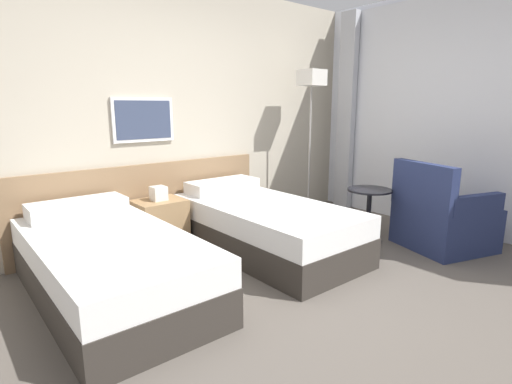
{
  "coord_description": "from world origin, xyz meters",
  "views": [
    {
      "loc": [
        -2.07,
        -1.89,
        1.43
      ],
      "look_at": [
        0.24,
        0.92,
        0.64
      ],
      "focal_mm": 28.0,
      "sensor_mm": 36.0,
      "label": 1
    }
  ],
  "objects_px": {
    "bed_near_window": "(264,226)",
    "bed_near_door": "(110,265)",
    "side_table": "(369,205)",
    "nightstand": "(160,223)",
    "armchair": "(442,220)",
    "floor_lamp": "(311,92)"
  },
  "relations": [
    {
      "from": "bed_near_window",
      "to": "armchair",
      "type": "distance_m",
      "value": 1.81
    },
    {
      "from": "floor_lamp",
      "to": "side_table",
      "type": "distance_m",
      "value": 1.59
    },
    {
      "from": "bed_near_window",
      "to": "armchair",
      "type": "relative_size",
      "value": 2.06
    },
    {
      "from": "bed_near_door",
      "to": "side_table",
      "type": "bearing_deg",
      "value": -10.48
    },
    {
      "from": "nightstand",
      "to": "floor_lamp",
      "type": "bearing_deg",
      "value": -4.79
    },
    {
      "from": "bed_near_door",
      "to": "floor_lamp",
      "type": "relative_size",
      "value": 1.05
    },
    {
      "from": "floor_lamp",
      "to": "nightstand",
      "type": "bearing_deg",
      "value": 175.21
    },
    {
      "from": "nightstand",
      "to": "armchair",
      "type": "relative_size",
      "value": 0.68
    },
    {
      "from": "nightstand",
      "to": "armchair",
      "type": "xyz_separation_m",
      "value": [
        2.22,
        -1.81,
        0.03
      ]
    },
    {
      "from": "bed_near_door",
      "to": "side_table",
      "type": "distance_m",
      "value": 2.64
    },
    {
      "from": "bed_near_window",
      "to": "side_table",
      "type": "relative_size",
      "value": 3.44
    },
    {
      "from": "bed_near_window",
      "to": "bed_near_door",
      "type": "bearing_deg",
      "value": 180.0
    },
    {
      "from": "side_table",
      "to": "armchair",
      "type": "distance_m",
      "value": 0.73
    },
    {
      "from": "bed_near_window",
      "to": "nightstand",
      "type": "relative_size",
      "value": 3.03
    },
    {
      "from": "bed_near_window",
      "to": "floor_lamp",
      "type": "height_order",
      "value": "floor_lamp"
    },
    {
      "from": "side_table",
      "to": "bed_near_window",
      "type": "bearing_deg",
      "value": 155.51
    },
    {
      "from": "bed_near_door",
      "to": "floor_lamp",
      "type": "height_order",
      "value": "floor_lamp"
    },
    {
      "from": "bed_near_window",
      "to": "armchair",
      "type": "height_order",
      "value": "armchair"
    },
    {
      "from": "bed_near_door",
      "to": "nightstand",
      "type": "relative_size",
      "value": 3.03
    },
    {
      "from": "floor_lamp",
      "to": "side_table",
      "type": "xyz_separation_m",
      "value": [
        -0.17,
        -1.04,
        -1.19
      ]
    },
    {
      "from": "bed_near_door",
      "to": "armchair",
      "type": "bearing_deg",
      "value": -19.91
    },
    {
      "from": "bed_near_window",
      "to": "side_table",
      "type": "distance_m",
      "value": 1.17
    }
  ]
}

